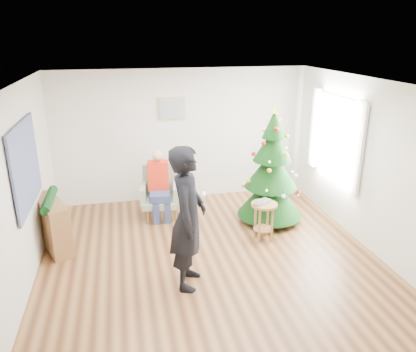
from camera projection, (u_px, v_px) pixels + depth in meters
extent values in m
plane|color=brown|center=(210.00, 258.00, 6.15)|extent=(5.00, 5.00, 0.00)
plane|color=white|center=(210.00, 83.00, 5.28)|extent=(5.00, 5.00, 0.00)
plane|color=silver|center=(183.00, 136.00, 8.01)|extent=(5.00, 0.00, 5.00)
plane|color=silver|center=(275.00, 274.00, 3.41)|extent=(5.00, 0.00, 5.00)
plane|color=silver|center=(21.00, 191.00, 5.21)|extent=(0.00, 5.00, 5.00)
plane|color=silver|center=(369.00, 165.00, 6.21)|extent=(0.00, 5.00, 5.00)
cube|color=white|center=(336.00, 137.00, 7.06)|extent=(0.04, 1.30, 1.40)
cube|color=white|center=(358.00, 149.00, 6.37)|extent=(0.05, 0.25, 1.50)
cube|color=white|center=(315.00, 128.00, 7.75)|extent=(0.05, 0.25, 1.50)
cylinder|color=#3F2816|center=(269.00, 213.00, 7.35)|extent=(0.09, 0.09, 0.27)
cone|color=black|center=(270.00, 195.00, 7.23)|extent=(1.15, 1.15, 0.75)
cone|color=black|center=(272.00, 169.00, 7.07)|extent=(0.92, 0.92, 0.66)
cone|color=black|center=(273.00, 144.00, 6.92)|extent=(0.67, 0.67, 0.58)
cone|color=black|center=(274.00, 124.00, 6.80)|extent=(0.39, 0.39, 0.49)
cone|color=gold|center=(275.00, 109.00, 6.72)|extent=(0.12, 0.12, 0.12)
cylinder|color=brown|center=(264.00, 205.00, 6.49)|extent=(0.43, 0.43, 0.04)
cylinder|color=brown|center=(263.00, 229.00, 6.64)|extent=(0.32, 0.32, 0.02)
imported|color=silver|center=(264.00, 203.00, 6.48)|extent=(0.42, 0.39, 0.03)
cube|color=gray|center=(160.00, 201.00, 7.40)|extent=(0.69, 0.65, 0.12)
cube|color=gray|center=(160.00, 179.00, 7.53)|extent=(0.63, 0.19, 0.60)
cube|color=gray|center=(143.00, 194.00, 7.32)|extent=(0.15, 0.50, 0.30)
cube|color=gray|center=(176.00, 193.00, 7.37)|extent=(0.15, 0.50, 0.30)
cube|color=navy|center=(160.00, 196.00, 7.29)|extent=(0.40, 0.42, 0.14)
cube|color=red|center=(158.00, 175.00, 7.36)|extent=(0.40, 0.24, 0.55)
sphere|color=tan|center=(157.00, 156.00, 7.22)|extent=(0.20, 0.20, 0.20)
imported|color=black|center=(188.00, 218.00, 5.21)|extent=(0.65, 0.81, 1.93)
cube|color=white|center=(204.00, 195.00, 5.12)|extent=(0.07, 0.13, 0.04)
cube|color=brown|center=(53.00, 224.00, 6.31)|extent=(0.68, 1.04, 0.80)
cylinder|color=black|center=(49.00, 200.00, 6.17)|extent=(0.14, 0.90, 0.14)
cube|color=black|center=(26.00, 165.00, 5.41)|extent=(0.03, 1.50, 1.15)
cube|color=tan|center=(172.00, 109.00, 7.76)|extent=(0.52, 0.03, 0.42)
cube|color=gray|center=(172.00, 109.00, 7.74)|extent=(0.44, 0.02, 0.34)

